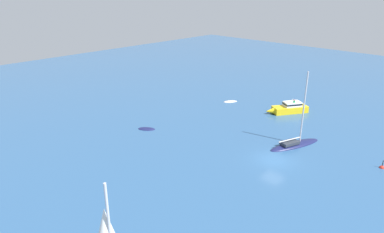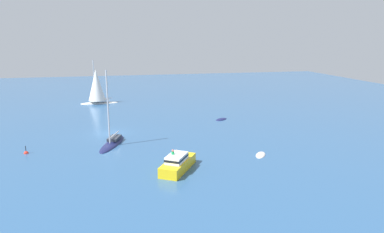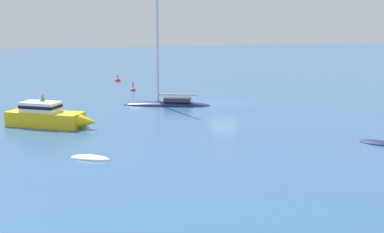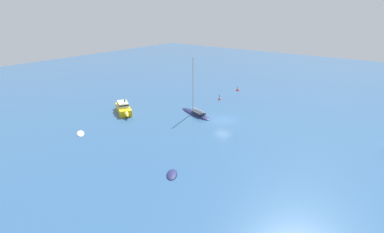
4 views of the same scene
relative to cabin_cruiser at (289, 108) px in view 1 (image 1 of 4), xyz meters
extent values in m
plane|color=#2D5684|center=(7.23, -16.12, -0.76)|extent=(160.00, 160.00, 0.00)
cube|color=yellow|center=(0.12, 0.20, -0.22)|extent=(4.79, 5.96, 1.08)
cone|color=yellow|center=(-1.76, -2.81, -0.22)|extent=(1.68, 1.79, 1.08)
cube|color=white|center=(0.31, 0.50, 0.69)|extent=(2.85, 3.21, 0.74)
cube|color=black|center=(0.31, 0.50, 0.72)|extent=(2.90, 3.26, 0.24)
cylinder|color=silver|center=(0.31, 0.50, 1.35)|extent=(0.08, 0.08, 0.58)
cylinder|color=#19994C|center=(0.67, 0.32, 0.83)|extent=(0.32, 0.32, 1.03)
sphere|color=#CA705F|center=(0.67, 0.32, 1.46)|extent=(0.24, 0.24, 0.24)
ellipsoid|color=silver|center=(-10.39, -2.24, -0.76)|extent=(2.26, 2.70, 0.42)
ellipsoid|color=#191E4C|center=(6.96, -10.62, -0.76)|extent=(4.32, 8.13, 0.76)
cube|color=#2D333D|center=(6.65, -11.52, -0.20)|extent=(1.99, 2.68, 0.37)
cylinder|color=silver|center=(7.22, -9.86, 4.34)|extent=(0.19, 0.19, 9.45)
cylinder|color=silver|center=(6.64, -11.56, 0.24)|extent=(1.31, 3.44, 0.15)
ellipsoid|color=#191E4C|center=(-11.30, -20.81, -0.76)|extent=(2.77, 2.45, 0.42)
sphere|color=red|center=(17.16, -9.11, -0.76)|extent=(0.56, 0.56, 0.56)
cylinder|color=black|center=(17.16, -9.11, -0.15)|extent=(0.08, 0.08, 0.67)
camera|label=1|loc=(25.78, -49.44, 18.93)|focal=32.21mm
camera|label=2|loc=(6.25, 34.23, 13.00)|focal=32.34mm
camera|label=3|loc=(-43.95, 0.29, 8.00)|focal=54.24mm
camera|label=4|loc=(-34.50, -41.17, 17.18)|focal=29.26mm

